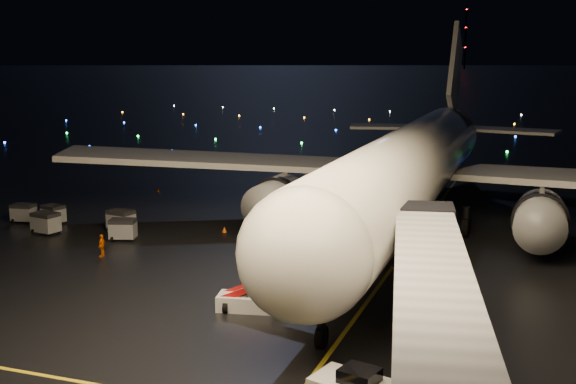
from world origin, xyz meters
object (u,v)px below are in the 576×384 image
baggage_cart_3 (53,214)px  baggage_cart_1 (121,221)px  baggage_cart_2 (46,223)px  baggage_cart_0 (123,230)px  belt_loader (253,286)px  crew_c (102,245)px  airliner (418,120)px  baggage_cart_4 (24,213)px

baggage_cart_3 → baggage_cart_1: bearing=13.5°
baggage_cart_2 → baggage_cart_0: bearing=12.7°
belt_loader → baggage_cart_1: bearing=130.4°
belt_loader → baggage_cart_1: 22.68m
baggage_cart_3 → baggage_cart_0: bearing=-1.8°
crew_c → baggage_cart_2: size_ratio=0.81×
airliner → baggage_cart_1: size_ratio=31.15×
airliner → baggage_cart_2: 32.33m
baggage_cart_4 → baggage_cart_2: bearing=-39.2°
airliner → crew_c: (-20.01, -17.45, -8.34)m
baggage_cart_0 → baggage_cart_2: bearing=166.0°
baggage_cart_0 → baggage_cart_3: size_ratio=1.05×
airliner → baggage_cart_4: 35.51m
belt_loader → baggage_cart_4: belt_loader is taller
airliner → baggage_cart_3: airliner is taller
baggage_cart_2 → baggage_cart_4: (-4.57, 2.82, -0.08)m
airliner → baggage_cart_1: airliner is taller
baggage_cart_1 → baggage_cart_4: (-9.93, -0.10, -0.07)m
belt_loader → baggage_cart_1: (-17.78, 14.08, -0.57)m
crew_c → baggage_cart_0: 4.86m
belt_loader → baggage_cart_0: size_ratio=2.98×
baggage_cart_1 → baggage_cart_4: size_ratio=1.09×
airliner → belt_loader: airliner is taller
crew_c → baggage_cart_3: size_ratio=0.88×
baggage_cart_0 → airliner: bearing=14.3°
crew_c → baggage_cart_1: 7.90m
airliner → baggage_cart_0: (-21.20, -12.74, -8.33)m
belt_loader → baggage_cart_4: (-27.71, 13.97, -0.64)m
baggage_cart_2 → baggage_cart_3: (-1.78, 3.31, -0.08)m
baggage_cart_3 → baggage_cart_4: baggage_cart_3 is taller
airliner → baggage_cart_0: size_ratio=32.24×
baggage_cart_0 → baggage_cart_2: (-7.18, -0.34, 0.04)m
airliner → baggage_cart_0: bearing=-149.2°
airliner → crew_c: size_ratio=38.23×
belt_loader → baggage_cart_2: belt_loader is taller
baggage_cart_2 → baggage_cart_3: baggage_cart_2 is taller
baggage_cart_1 → baggage_cart_3: bearing=-172.7°
airliner → belt_loader: size_ratio=10.82×
crew_c → baggage_cart_3: (-10.15, 7.69, -0.03)m
belt_loader → baggage_cart_0: (-15.96, 11.49, -0.60)m
baggage_cart_2 → belt_loader: bearing=-15.7°
belt_loader → baggage_cart_4: 31.04m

